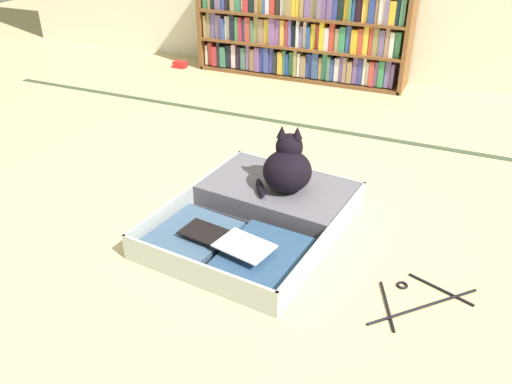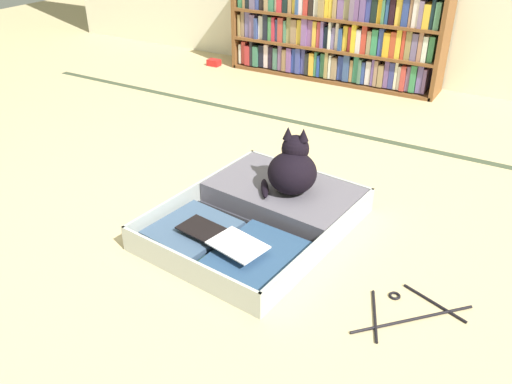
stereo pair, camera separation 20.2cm
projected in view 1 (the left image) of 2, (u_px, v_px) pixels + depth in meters
The scene contains 7 objects.
ground_plane at pixel (236, 255), 2.06m from camera, with size 10.00×10.00×0.00m, color tan.
tatami_border at pixel (333, 130), 3.12m from camera, with size 4.80×0.05×0.00m.
bookshelf at pixel (301, 31), 3.86m from camera, with size 1.59×0.27×0.69m.
open_suitcase at pixel (261, 213), 2.24m from camera, with size 0.75×0.92×0.11m.
black_cat at pixel (287, 167), 2.25m from camera, with size 0.28×0.27×0.28m.
clothes_hanger at pixel (416, 299), 1.83m from camera, with size 0.33×0.33×0.01m.
small_red_pouch at pixel (180, 65), 4.21m from camera, with size 0.10×0.07×0.05m.
Camera 1 is at (0.74, -1.49, 1.24)m, focal length 36.94 mm.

